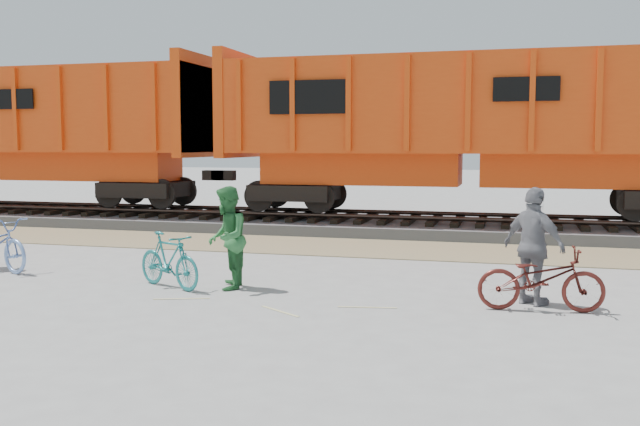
# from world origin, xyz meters

# --- Properties ---
(ground) EXTENTS (120.00, 120.00, 0.00)m
(ground) POSITION_xyz_m (0.00, 0.00, 0.00)
(ground) COLOR #9E9E99
(ground) RESTS_ON ground
(gravel_strip) EXTENTS (120.00, 3.00, 0.02)m
(gravel_strip) POSITION_xyz_m (0.00, 5.50, 0.01)
(gravel_strip) COLOR #917B5A
(gravel_strip) RESTS_ON ground
(ballast_bed) EXTENTS (120.00, 4.00, 0.30)m
(ballast_bed) POSITION_xyz_m (0.00, 9.00, 0.15)
(ballast_bed) COLOR slate
(ballast_bed) RESTS_ON ground
(track) EXTENTS (120.00, 2.60, 0.24)m
(track) POSITION_xyz_m (0.00, 9.00, 0.47)
(track) COLOR black
(track) RESTS_ON ballast_bed
(hopper_car_left) EXTENTS (14.00, 3.13, 4.65)m
(hopper_car_left) POSITION_xyz_m (-12.08, 9.00, 3.01)
(hopper_car_left) COLOR black
(hopper_car_left) RESTS_ON track
(hopper_car_center) EXTENTS (14.00, 3.13, 4.65)m
(hopper_car_center) POSITION_xyz_m (2.92, 9.00, 3.01)
(hopper_car_center) COLOR black
(hopper_car_center) RESTS_ON track
(bicycle_teal) EXTENTS (1.64, 1.12, 0.97)m
(bicycle_teal) POSITION_xyz_m (-1.61, -0.04, 0.48)
(bicycle_teal) COLOR #1C7574
(bicycle_teal) RESTS_ON ground
(bicycle_maroon) EXTENTS (1.89, 0.82, 0.97)m
(bicycle_maroon) POSITION_xyz_m (4.53, -0.13, 0.48)
(bicycle_maroon) COLOR #541C16
(bicycle_maroon) RESTS_ON ground
(person_man) EXTENTS (0.88, 1.01, 1.77)m
(person_man) POSITION_xyz_m (-0.61, 0.16, 0.88)
(person_man) COLOR #2E7439
(person_man) RESTS_ON ground
(person_woman) EXTENTS (1.12, 1.01, 1.83)m
(person_woman) POSITION_xyz_m (4.43, 0.27, 0.91)
(person_woman) COLOR gray
(person_woman) RESTS_ON ground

